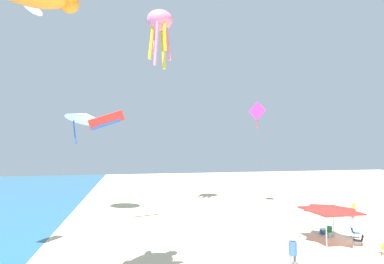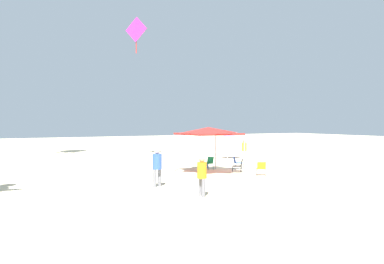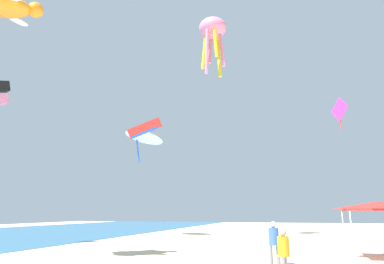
{
  "view_description": "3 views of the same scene",
  "coord_description": "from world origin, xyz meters",
  "px_view_note": "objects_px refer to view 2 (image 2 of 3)",
  "views": [
    {
      "loc": [
        -18.68,
        17.26,
        6.9
      ],
      "look_at": [
        2.32,
        12.79,
        8.06
      ],
      "focal_mm": 27.37,
      "sensor_mm": 36.0,
      "label": 1
    },
    {
      "loc": [
        -22.08,
        16.64,
        3.23
      ],
      "look_at": [
        -0.82,
        4.8,
        2.57
      ],
      "focal_mm": 39.36,
      "sensor_mm": 36.0,
      "label": 2
    },
    {
      "loc": [
        -20.3,
        6.99,
        2.32
      ],
      "look_at": [
        2.32,
        13.69,
        7.61
      ],
      "focal_mm": 33.29,
      "sensor_mm": 36.0,
      "label": 3
    }
  ],
  "objects_px": {
    "cooler_box": "(204,165)",
    "folding_chair_facing_ocean": "(237,162)",
    "person_far_stroller": "(244,148)",
    "person_kite_handler": "(202,173)",
    "folding_chair_near_cooler": "(239,165)",
    "folding_chair_left_of_tent": "(261,168)",
    "folding_chair_right_of_tent": "(209,162)",
    "kite_diamond_magenta": "(136,31)",
    "canopy_tent": "(208,131)",
    "person_by_tent": "(157,164)",
    "beach_umbrella": "(231,136)"
  },
  "relations": [
    {
      "from": "beach_umbrella",
      "to": "person_by_tent",
      "type": "height_order",
      "value": "beach_umbrella"
    },
    {
      "from": "cooler_box",
      "to": "person_far_stroller",
      "type": "distance_m",
      "value": 6.63
    },
    {
      "from": "folding_chair_left_of_tent",
      "to": "person_kite_handler",
      "type": "distance_m",
      "value": 7.73
    },
    {
      "from": "canopy_tent",
      "to": "folding_chair_right_of_tent",
      "type": "xyz_separation_m",
      "value": [
        1.73,
        -1.08,
        -2.11
      ]
    },
    {
      "from": "canopy_tent",
      "to": "folding_chair_right_of_tent",
      "type": "relative_size",
      "value": 4.07
    },
    {
      "from": "cooler_box",
      "to": "person_by_tent",
      "type": "height_order",
      "value": "person_by_tent"
    },
    {
      "from": "folding_chair_left_of_tent",
      "to": "kite_diamond_magenta",
      "type": "relative_size",
      "value": 0.26
    },
    {
      "from": "person_kite_handler",
      "to": "kite_diamond_magenta",
      "type": "bearing_deg",
      "value": -7.92
    },
    {
      "from": "person_far_stroller",
      "to": "person_kite_handler",
      "type": "height_order",
      "value": "person_kite_handler"
    },
    {
      "from": "beach_umbrella",
      "to": "folding_chair_left_of_tent",
      "type": "height_order",
      "value": "beach_umbrella"
    },
    {
      "from": "folding_chair_left_of_tent",
      "to": "kite_diamond_magenta",
      "type": "xyz_separation_m",
      "value": [
        14.74,
        1.96,
        10.51
      ]
    },
    {
      "from": "folding_chair_left_of_tent",
      "to": "beach_umbrella",
      "type": "bearing_deg",
      "value": -83.11
    },
    {
      "from": "folding_chair_left_of_tent",
      "to": "person_by_tent",
      "type": "distance_m",
      "value": 7.12
    },
    {
      "from": "person_far_stroller",
      "to": "kite_diamond_magenta",
      "type": "height_order",
      "value": "kite_diamond_magenta"
    },
    {
      "from": "canopy_tent",
      "to": "folding_chair_right_of_tent",
      "type": "distance_m",
      "value": 2.93
    },
    {
      "from": "folding_chair_near_cooler",
      "to": "folding_chair_left_of_tent",
      "type": "xyz_separation_m",
      "value": [
        -1.84,
        -0.29,
        0.0
      ]
    },
    {
      "from": "canopy_tent",
      "to": "folding_chair_left_of_tent",
      "type": "distance_m",
      "value": 3.91
    },
    {
      "from": "folding_chair_near_cooler",
      "to": "folding_chair_left_of_tent",
      "type": "distance_m",
      "value": 1.87
    },
    {
      "from": "folding_chair_facing_ocean",
      "to": "folding_chair_left_of_tent",
      "type": "bearing_deg",
      "value": -170.17
    },
    {
      "from": "cooler_box",
      "to": "person_kite_handler",
      "type": "bearing_deg",
      "value": 148.61
    },
    {
      "from": "cooler_box",
      "to": "person_by_tent",
      "type": "xyz_separation_m",
      "value": [
        -5.93,
        6.23,
        0.91
      ]
    },
    {
      "from": "folding_chair_right_of_tent",
      "to": "person_far_stroller",
      "type": "bearing_deg",
      "value": 105.84
    },
    {
      "from": "folding_chair_near_cooler",
      "to": "folding_chair_facing_ocean",
      "type": "bearing_deg",
      "value": -179.22
    },
    {
      "from": "canopy_tent",
      "to": "beach_umbrella",
      "type": "distance_m",
      "value": 10.04
    },
    {
      "from": "person_far_stroller",
      "to": "cooler_box",
      "type": "bearing_deg",
      "value": 167.82
    },
    {
      "from": "person_kite_handler",
      "to": "canopy_tent",
      "type": "bearing_deg",
      "value": -27.8
    },
    {
      "from": "folding_chair_facing_ocean",
      "to": "cooler_box",
      "type": "distance_m",
      "value": 2.27
    },
    {
      "from": "person_by_tent",
      "to": "person_far_stroller",
      "type": "distance_m",
      "value": 15.08
    },
    {
      "from": "canopy_tent",
      "to": "folding_chair_left_of_tent",
      "type": "height_order",
      "value": "canopy_tent"
    },
    {
      "from": "canopy_tent",
      "to": "folding_chair_left_of_tent",
      "type": "xyz_separation_m",
      "value": [
        -2.56,
        -2.06,
        -2.11
      ]
    },
    {
      "from": "folding_chair_right_of_tent",
      "to": "cooler_box",
      "type": "bearing_deg",
      "value": 149.76
    },
    {
      "from": "person_far_stroller",
      "to": "person_kite_handler",
      "type": "relative_size",
      "value": 0.98
    },
    {
      "from": "folding_chair_left_of_tent",
      "to": "kite_diamond_magenta",
      "type": "bearing_deg",
      "value": -50.44
    },
    {
      "from": "person_kite_handler",
      "to": "kite_diamond_magenta",
      "type": "xyz_separation_m",
      "value": [
        18.91,
        -4.53,
        9.98
      ]
    },
    {
      "from": "beach_umbrella",
      "to": "folding_chair_facing_ocean",
      "type": "xyz_separation_m",
      "value": [
        -6.44,
        3.9,
        -1.47
      ]
    },
    {
      "from": "person_far_stroller",
      "to": "canopy_tent",
      "type": "bearing_deg",
      "value": 178.05
    },
    {
      "from": "cooler_box",
      "to": "folding_chair_facing_ocean",
      "type": "bearing_deg",
      "value": -135.06
    },
    {
      "from": "folding_chair_near_cooler",
      "to": "person_kite_handler",
      "type": "height_order",
      "value": "person_kite_handler"
    },
    {
      "from": "folding_chair_left_of_tent",
      "to": "cooler_box",
      "type": "bearing_deg",
      "value": -48.97
    },
    {
      "from": "folding_chair_left_of_tent",
      "to": "person_kite_handler",
      "type": "height_order",
      "value": "person_kite_handler"
    },
    {
      "from": "cooler_box",
      "to": "person_far_stroller",
      "type": "xyz_separation_m",
      "value": [
        3.26,
        -5.72,
        0.78
      ]
    },
    {
      "from": "beach_umbrella",
      "to": "folding_chair_left_of_tent",
      "type": "distance_m",
      "value": 11.12
    },
    {
      "from": "folding_chair_near_cooler",
      "to": "folding_chair_facing_ocean",
      "type": "relative_size",
      "value": 1.0
    },
    {
      "from": "folding_chair_right_of_tent",
      "to": "cooler_box",
      "type": "xyz_separation_m",
      "value": [
        0.84,
        -0.17,
        -0.27
      ]
    },
    {
      "from": "beach_umbrella",
      "to": "folding_chair_facing_ocean",
      "type": "height_order",
      "value": "beach_umbrella"
    },
    {
      "from": "folding_chair_right_of_tent",
      "to": "person_kite_handler",
      "type": "xyz_separation_m",
      "value": [
        -8.46,
        5.51,
        0.53
      ]
    },
    {
      "from": "beach_umbrella",
      "to": "cooler_box",
      "type": "height_order",
      "value": "beach_umbrella"
    },
    {
      "from": "canopy_tent",
      "to": "folding_chair_near_cooler",
      "type": "bearing_deg",
      "value": -112.0
    },
    {
      "from": "folding_chair_right_of_tent",
      "to": "kite_diamond_magenta",
      "type": "height_order",
      "value": "kite_diamond_magenta"
    },
    {
      "from": "beach_umbrella",
      "to": "person_kite_handler",
      "type": "distance_m",
      "value": 18.05
    }
  ]
}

